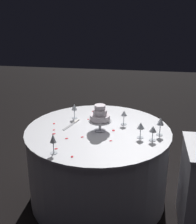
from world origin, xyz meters
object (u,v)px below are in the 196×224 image
at_px(decorative_arch, 87,68).
at_px(wine_glass_1, 74,108).
at_px(wine_glass_2, 141,126).
at_px(tiered_cake, 100,116).
at_px(wine_glass_3, 161,122).
at_px(wine_glass_5, 153,130).
at_px(cake_knife, 72,124).
at_px(wine_glass_4, 124,114).
at_px(main_table, 98,164).
at_px(wine_glass_0, 53,139).

xyz_separation_m(decorative_arch, wine_glass_1, (0.29, -0.78, -0.61)).
distance_m(wine_glass_1, wine_glass_2, 0.80).
bearing_deg(tiered_cake, wine_glass_3, 178.56).
height_order(wine_glass_5, cake_knife, wine_glass_5).
height_order(tiered_cake, wine_glass_1, tiered_cake).
bearing_deg(wine_glass_4, main_table, 35.18).
bearing_deg(wine_glass_2, wine_glass_4, -59.02).
distance_m(main_table, wine_glass_1, 0.64).
distance_m(wine_glass_2, wine_glass_5, 0.12).
bearing_deg(tiered_cake, decorative_arch, 87.62).
distance_m(tiered_cake, wine_glass_0, 0.60).
bearing_deg(wine_glass_5, wine_glass_4, -49.20).
bearing_deg(wine_glass_5, main_table, -17.04).
distance_m(main_table, tiered_cake, 0.54).
bearing_deg(wine_glass_4, wine_glass_0, 52.75).
distance_m(tiered_cake, wine_glass_4, 0.29).
xyz_separation_m(decorative_arch, tiered_cake, (-0.02, -0.50, -0.58)).
relative_size(main_table, wine_glass_2, 9.37).
bearing_deg(wine_glass_4, wine_glass_2, 120.98).
bearing_deg(wine_glass_2, wine_glass_0, 30.02).
relative_size(wine_glass_0, wine_glass_3, 0.97).
bearing_deg(wine_glass_5, wine_glass_1, -27.11).
relative_size(wine_glass_3, cake_knife, 0.62).
bearing_deg(decorative_arch, main_table, -89.87).
bearing_deg(wine_glass_5, wine_glass_2, -19.42).
height_order(tiered_cake, wine_glass_5, tiered_cake).
bearing_deg(wine_glass_5, wine_glass_0, 24.35).
xyz_separation_m(wine_glass_2, cake_knife, (0.69, -0.21, -0.11)).
distance_m(wine_glass_0, wine_glass_4, 0.87).
distance_m(wine_glass_2, wine_glass_4, 0.34).
relative_size(main_table, cake_knife, 4.97).
relative_size(wine_glass_0, wine_glass_4, 1.17).
xyz_separation_m(wine_glass_4, cake_knife, (0.52, 0.08, -0.11)).
distance_m(wine_glass_0, cake_knife, 0.63).
bearing_deg(wine_glass_3, wine_glass_4, -29.93).
relative_size(decorative_arch, cake_knife, 8.01).
bearing_deg(wine_glass_4, cake_knife, 8.56).
bearing_deg(wine_glass_3, tiered_cake, -1.44).
xyz_separation_m(wine_glass_2, wine_glass_5, (-0.11, 0.04, -0.01)).
bearing_deg(main_table, cake_knife, -17.92).
bearing_deg(tiered_cake, wine_glass_4, -138.91).
bearing_deg(wine_glass_1, wine_glass_4, 170.47).
bearing_deg(wine_glass_3, wine_glass_5, 61.00).
bearing_deg(wine_glass_5, cake_knife, -17.35).
distance_m(main_table, wine_glass_0, 0.79).
bearing_deg(main_table, wine_glass_3, 176.63).
height_order(main_table, wine_glass_2, wine_glass_2).
xyz_separation_m(decorative_arch, wine_glass_2, (-0.41, -0.40, -0.61)).
xyz_separation_m(tiered_cake, wine_glass_5, (-0.50, 0.14, -0.05)).
distance_m(main_table, cake_knife, 0.49).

